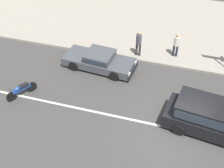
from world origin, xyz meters
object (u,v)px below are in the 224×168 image
pedestrian_near_clock (139,42)px  minivan_black_1 (213,117)px  sedan_dark_grey_2 (100,60)px  pedestrian_mid_kerb (176,43)px  motorcycle_0 (21,90)px

pedestrian_near_clock → minivan_black_1: bearing=-46.6°
sedan_dark_grey_2 → minivan_black_1: bearing=-25.9°
sedan_dark_grey_2 → pedestrian_mid_kerb: 4.84m
sedan_dark_grey_2 → motorcycle_0: 4.89m
minivan_black_1 → sedan_dark_grey_2: minivan_black_1 is taller
sedan_dark_grey_2 → pedestrian_mid_kerb: bearing=28.7°
sedan_dark_grey_2 → pedestrian_near_clock: 2.70m
minivan_black_1 → sedan_dark_grey_2: size_ratio=1.12×
minivan_black_1 → motorcycle_0: bearing=-177.8°
minivan_black_1 → motorcycle_0: 9.97m
motorcycle_0 → pedestrian_near_clock: size_ratio=0.91×
minivan_black_1 → motorcycle_0: minivan_black_1 is taller
sedan_dark_grey_2 → pedestrian_near_clock: size_ratio=2.58×
motorcycle_0 → pedestrian_mid_kerb: 9.59m
sedan_dark_grey_2 → pedestrian_mid_kerb: (4.22, 2.31, 0.54)m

